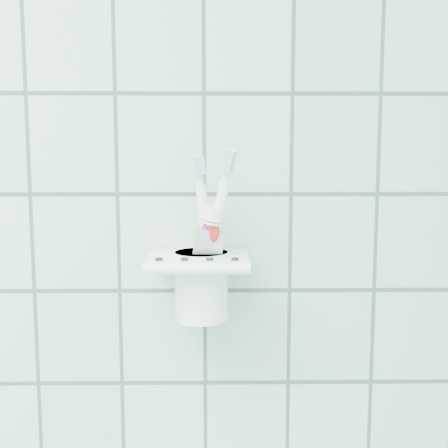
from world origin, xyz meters
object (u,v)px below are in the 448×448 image
Objects in this scene: holder_bracket at (198,262)px; toothbrush_orange at (199,227)px; toothbrush_blue at (208,229)px; cup at (201,282)px; toothbrush_pink at (214,234)px; toothpaste_tube at (197,250)px.

holder_bracket is 0.04m from toothbrush_orange.
toothbrush_blue reaches higher than holder_bracket.
cup is 0.06m from toothbrush_pink.
toothbrush_orange reaches higher than holder_bracket.
toothbrush_orange is at bearing 81.94° from toothpaste_tube.
toothbrush_blue is (0.01, 0.01, 0.04)m from holder_bracket.
toothpaste_tube is (-0.00, -0.00, 0.01)m from holder_bracket.
toothpaste_tube is at bearing -79.28° from toothbrush_orange.
toothbrush_orange is (0.00, 0.01, 0.04)m from holder_bracket.
toothbrush_blue is at bearing 14.83° from toothbrush_orange.
cup is 0.42× the size of toothbrush_blue.
toothbrush_pink is at bearing -81.85° from toothbrush_blue.
toothbrush_pink is 1.37× the size of toothpaste_tube.
cup is at bearing -151.98° from toothbrush_blue.
toothbrush_orange reaches higher than cup.
cup is 0.44× the size of toothbrush_pink.
toothpaste_tube is (-0.00, -0.00, 0.04)m from cup.
toothbrush_orange is at bearing 105.00° from cup.
holder_bracket is 0.87× the size of toothpaste_tube.
toothbrush_blue is 0.03m from toothpaste_tube.
toothbrush_pink reaches higher than cup.
toothbrush_pink is at bearing -18.24° from toothbrush_orange.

